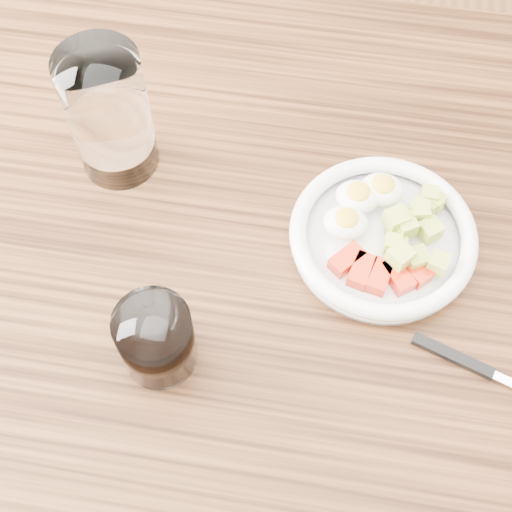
{
  "coord_description": "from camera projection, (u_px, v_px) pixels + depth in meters",
  "views": [
    {
      "loc": [
        0.05,
        -0.34,
        1.45
      ],
      "look_at": [
        -0.01,
        0.01,
        0.8
      ],
      "focal_mm": 50.0,
      "sensor_mm": 36.0,
      "label": 1
    }
  ],
  "objects": [
    {
      "name": "ground",
      "position": [
        260.0,
        451.0,
        1.44
      ],
      "size": [
        4.0,
        4.0,
        0.0
      ],
      "primitive_type": "plane",
      "color": "brown",
      "rests_on": "ground"
    },
    {
      "name": "bowl",
      "position": [
        382.0,
        234.0,
        0.77
      ],
      "size": [
        0.2,
        0.2,
        0.05
      ],
      "color": "white",
      "rests_on": "dining_table"
    },
    {
      "name": "coffee_glass",
      "position": [
        156.0,
        340.0,
        0.69
      ],
      "size": [
        0.07,
        0.07,
        0.09
      ],
      "color": "white",
      "rests_on": "dining_table"
    },
    {
      "name": "dining_table",
      "position": [
        263.0,
        317.0,
        0.85
      ],
      "size": [
        1.5,
        0.9,
        0.77
      ],
      "color": "brown",
      "rests_on": "ground"
    },
    {
      "name": "water_glass",
      "position": [
        109.0,
        115.0,
        0.77
      ],
      "size": [
        0.09,
        0.09,
        0.16
      ],
      "primitive_type": "cylinder",
      "color": "white",
      "rests_on": "dining_table"
    },
    {
      "name": "fork",
      "position": [
        476.0,
        367.0,
        0.71
      ],
      "size": [
        0.17,
        0.07,
        0.01
      ],
      "color": "black",
      "rests_on": "dining_table"
    }
  ]
}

